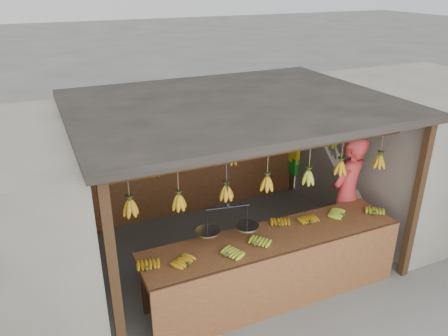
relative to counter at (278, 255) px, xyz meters
name	(u,v)px	position (x,y,z in m)	size (l,w,h in m)	color
ground	(232,252)	(-0.05, 1.23, -0.71)	(80.00, 80.00, 0.00)	#5B5B57
stall	(223,125)	(-0.05, 1.56, 1.26)	(4.30, 3.30, 2.40)	#301E0F
neighbor_right	(418,148)	(3.55, 1.23, 0.44)	(3.00, 3.00, 2.30)	slate
counter	(278,255)	(0.00, 0.00, 0.00)	(3.45, 0.78, 0.96)	brown
hanging_bananas	(232,155)	(-0.06, 1.24, 0.91)	(3.59, 2.22, 0.38)	#B27E13
balance_scale	(228,226)	(-0.59, 0.23, 0.45)	(0.77, 0.38, 0.90)	black
vendor	(346,195)	(1.55, 0.63, 0.23)	(0.68, 0.45, 1.87)	#BF3333
bag_bundles	(295,145)	(1.89, 2.58, 0.30)	(0.08, 0.26, 1.24)	#1426BF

